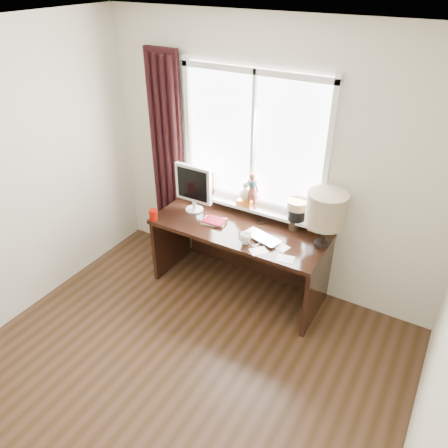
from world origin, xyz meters
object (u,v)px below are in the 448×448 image
Objects in this scene: laptop at (262,238)px; mug at (246,238)px; table_lamp at (326,210)px; desk at (244,243)px; monitor at (193,186)px; red_cup at (153,215)px.

laptop is 3.45× the size of mug.
mug is 0.75m from table_lamp.
desk is 3.27× the size of table_lamp.
monitor is (-0.73, 0.27, 0.23)m from mug.
mug is at bearing -112.07° from laptop.
red_cup reaches higher than desk.
laptop is at bearing 51.42° from mug.
monitor is at bearing 55.50° from red_cup.
mug is 0.99× the size of red_cup.
laptop is at bearing -9.25° from monitor.
monitor is (-0.56, -0.04, 0.52)m from desk.
laptop is 0.74× the size of monitor.
desk is 0.76m from monitor.
monitor is at bearing 159.98° from mug.
laptop reaches higher than desk.
table_lamp reaches higher than red_cup.
red_cup is 0.49m from monitor.
desk is at bearing -179.51° from table_lamp.
mug is (-0.10, -0.13, 0.04)m from laptop.
mug is at bearing -59.80° from desk.
red_cup is (-1.08, -0.22, 0.04)m from laptop.
laptop is at bearing -31.96° from desk.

